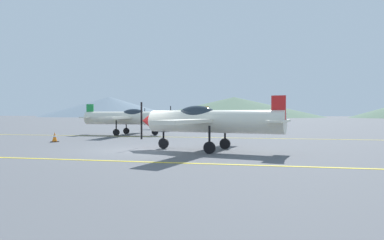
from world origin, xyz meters
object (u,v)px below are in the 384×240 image
Objects in this scene: airplane_far at (177,116)px; car_sedan at (263,121)px; airplane_near at (208,121)px; airplane_mid at (127,118)px; traffic_cone_front at (55,137)px.

airplane_far is 1.75× the size of car_sedan.
airplane_near is 12.73m from airplane_mid.
airplane_far is at bearing 79.43° from traffic_cone_front.
airplane_near is 10.12m from traffic_cone_front.
traffic_cone_front is at bearing -102.97° from airplane_mid.
airplane_far is (1.55, 9.93, 0.00)m from airplane_mid.
airplane_mid is 13.74× the size of traffic_cone_front.
airplane_near is 1.75× the size of car_sedan.
car_sedan is (2.51, 25.62, -0.53)m from airplane_near.
car_sedan is (9.00, 5.81, -0.53)m from airplane_far.
car_sedan is 25.83m from traffic_cone_front.
airplane_near is at bearing -71.88° from airplane_far.
airplane_mid is 18.95m from car_sedan.
airplane_mid is 1.75× the size of car_sedan.
airplane_near is 13.76× the size of traffic_cone_front.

